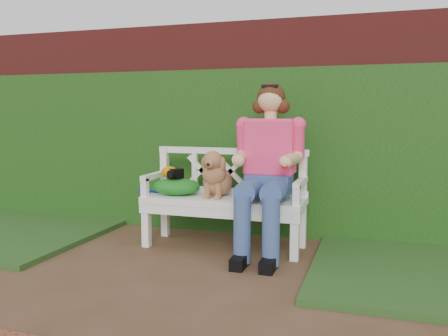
% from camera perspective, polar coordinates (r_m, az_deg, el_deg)
% --- Properties ---
extents(ground, '(60.00, 60.00, 0.00)m').
position_cam_1_polar(ground, '(3.66, -8.83, -13.51)').
color(ground, '#4B301D').
extents(brick_wall, '(10.00, 0.30, 2.20)m').
position_cam_1_polar(brick_wall, '(5.21, 0.40, 4.93)').
color(brick_wall, maroon).
rests_on(brick_wall, ground).
extents(ivy_hedge, '(10.00, 0.18, 1.70)m').
position_cam_1_polar(ivy_hedge, '(5.01, -0.36, 1.99)').
color(ivy_hedge, '#2F5D1D').
rests_on(ivy_hedge, ground).
extents(garden_bench, '(1.61, 0.68, 0.48)m').
position_cam_1_polar(garden_bench, '(4.46, 0.00, -6.51)').
color(garden_bench, white).
rests_on(garden_bench, ground).
extents(seated_woman, '(0.70, 0.91, 1.56)m').
position_cam_1_polar(seated_woman, '(4.24, 5.40, 0.18)').
color(seated_woman, '#DD465D').
rests_on(seated_woman, ground).
extents(dog, '(0.33, 0.42, 0.44)m').
position_cam_1_polar(dog, '(4.39, -0.91, -0.63)').
color(dog, '#B8722F').
rests_on(dog, garden_bench).
extents(tennis_racket, '(0.55, 0.27, 0.03)m').
position_cam_1_polar(tennis_racket, '(4.61, -6.49, -2.92)').
color(tennis_racket, white).
rests_on(tennis_racket, garden_bench).
extents(green_bag, '(0.47, 0.37, 0.16)m').
position_cam_1_polar(green_bag, '(4.55, -5.81, -2.19)').
color(green_bag, '#2F8C22').
rests_on(green_bag, garden_bench).
extents(camera_item, '(0.17, 0.15, 0.09)m').
position_cam_1_polar(camera_item, '(4.53, -5.89, -0.64)').
color(camera_item, black).
rests_on(camera_item, green_bag).
extents(baseball_glove, '(0.18, 0.14, 0.11)m').
position_cam_1_polar(baseball_glove, '(4.57, -6.56, -0.48)').
color(baseball_glove, '#C67600').
rests_on(baseball_glove, green_bag).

